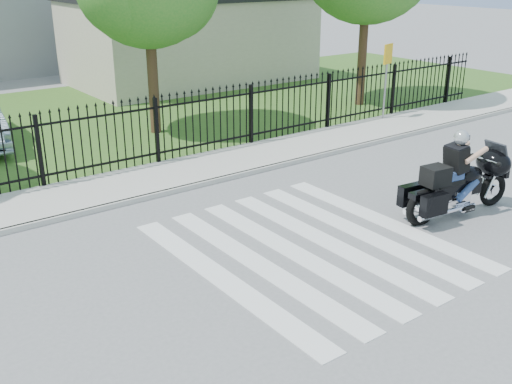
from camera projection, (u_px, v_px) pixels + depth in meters
ground at (311, 247)px, 11.19m from camera, size 120.00×120.00×0.00m
crosswalk at (311, 247)px, 11.19m from camera, size 5.00×5.50×0.01m
sidewalk at (178, 174)px, 14.92m from camera, size 40.00×2.00×0.12m
curb at (199, 185)px, 14.17m from camera, size 40.00×0.12×0.12m
grass_strip at (75, 120)px, 20.19m from camera, size 40.00×12.00×0.02m
iron_fence at (157, 132)px, 15.37m from camera, size 26.00×0.04×1.80m
building_low at (191, 41)px, 26.46m from camera, size 10.00×6.00×3.50m
motorcycle_rider at (458, 180)px, 12.36m from camera, size 2.86×1.11×1.89m
traffic_sign at (387, 66)px, 19.38m from camera, size 0.52×0.18×2.44m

